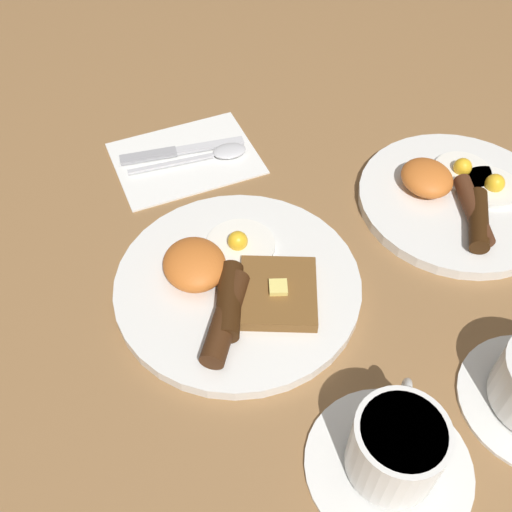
{
  "coord_description": "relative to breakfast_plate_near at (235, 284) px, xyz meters",
  "views": [
    {
      "loc": [
        0.4,
        -0.14,
        0.56
      ],
      "look_at": [
        -0.02,
        0.03,
        0.03
      ],
      "focal_mm": 42.0,
      "sensor_mm": 36.0,
      "label": 1
    }
  ],
  "objects": [
    {
      "name": "teacup_near",
      "position": [
        0.25,
        0.06,
        0.02
      ],
      "size": [
        0.16,
        0.16,
        0.08
      ],
      "color": "white",
      "rests_on": "ground_plane"
    },
    {
      "name": "knife",
      "position": [
        -0.26,
        0.01,
        -0.01
      ],
      "size": [
        0.04,
        0.18,
        0.01
      ],
      "rotation": [
        0.0,
        0.0,
        1.44
      ],
      "color": "silver",
      "rests_on": "napkin"
    },
    {
      "name": "ground_plane",
      "position": [
        -0.0,
        0.0,
        -0.01
      ],
      "size": [
        3.0,
        3.0,
        0.0
      ],
      "primitive_type": "plane",
      "color": "olive"
    },
    {
      "name": "breakfast_plate_far",
      "position": [
        -0.02,
        0.32,
        -0.0
      ],
      "size": [
        0.26,
        0.26,
        0.05
      ],
      "color": "white",
      "rests_on": "ground_plane"
    },
    {
      "name": "spoon",
      "position": [
        -0.23,
        0.06,
        -0.01
      ],
      "size": [
        0.04,
        0.17,
        0.01
      ],
      "rotation": [
        0.0,
        0.0,
        1.48
      ],
      "color": "silver",
      "rests_on": "napkin"
    },
    {
      "name": "breakfast_plate_near",
      "position": [
        0.0,
        0.0,
        0.0
      ],
      "size": [
        0.28,
        0.28,
        0.05
      ],
      "color": "white",
      "rests_on": "ground_plane"
    },
    {
      "name": "napkin",
      "position": [
        -0.24,
        0.02,
        -0.01
      ],
      "size": [
        0.15,
        0.2,
        0.01
      ],
      "primitive_type": "cube",
      "rotation": [
        0.0,
        0.0,
        0.01
      ],
      "color": "white",
      "rests_on": "ground_plane"
    }
  ]
}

